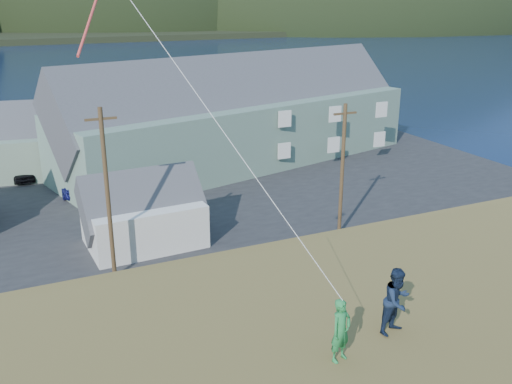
{
  "coord_description": "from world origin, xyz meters",
  "views": [
    {
      "loc": [
        -5.71,
        -27.36,
        14.81
      ],
      "look_at": [
        1.53,
        -11.52,
        8.8
      ],
      "focal_mm": 40.0,
      "sensor_mm": 36.0,
      "label": 1
    }
  ],
  "objects_px": {
    "lodge": "(241,114)",
    "shed_palegreen_far": "(27,142)",
    "kite_flyer_navy": "(397,301)",
    "shed_white": "(143,212)",
    "kite_flyer_green": "(341,331)"
  },
  "relations": [
    {
      "from": "shed_palegreen_far",
      "to": "kite_flyer_green",
      "type": "height_order",
      "value": "kite_flyer_green"
    },
    {
      "from": "shed_white",
      "to": "kite_flyer_navy",
      "type": "xyz_separation_m",
      "value": [
        0.65,
        -23.27,
        5.79
      ]
    },
    {
      "from": "kite_flyer_navy",
      "to": "lodge",
      "type": "bearing_deg",
      "value": 56.1
    },
    {
      "from": "lodge",
      "to": "shed_palegreen_far",
      "type": "xyz_separation_m",
      "value": [
        -18.2,
        4.28,
        -1.68
      ]
    },
    {
      "from": "lodge",
      "to": "shed_white",
      "type": "distance_m",
      "value": 19.58
    },
    {
      "from": "shed_white",
      "to": "shed_palegreen_far",
      "type": "distance_m",
      "value": 19.69
    },
    {
      "from": "lodge",
      "to": "kite_flyer_navy",
      "type": "bearing_deg",
      "value": -121.9
    },
    {
      "from": "kite_flyer_green",
      "to": "shed_white",
      "type": "bearing_deg",
      "value": 70.44
    },
    {
      "from": "shed_palegreen_far",
      "to": "kite_flyer_navy",
      "type": "bearing_deg",
      "value": -72.72
    },
    {
      "from": "shed_white",
      "to": "kite_flyer_green",
      "type": "relative_size",
      "value": 5.08
    },
    {
      "from": "lodge",
      "to": "shed_palegreen_far",
      "type": "bearing_deg",
      "value": 152.63
    },
    {
      "from": "kite_flyer_green",
      "to": "kite_flyer_navy",
      "type": "distance_m",
      "value": 1.85
    },
    {
      "from": "lodge",
      "to": "shed_palegreen_far",
      "type": "distance_m",
      "value": 18.77
    },
    {
      "from": "shed_palegreen_far",
      "to": "kite_flyer_green",
      "type": "bearing_deg",
      "value": -75.18
    },
    {
      "from": "shed_palegreen_far",
      "to": "kite_flyer_navy",
      "type": "height_order",
      "value": "kite_flyer_navy"
    }
  ]
}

